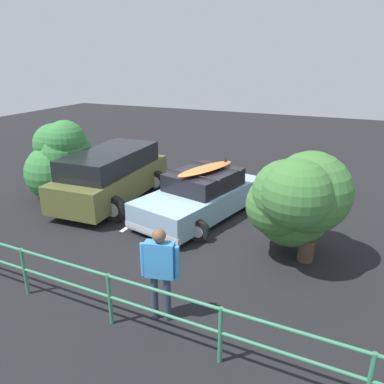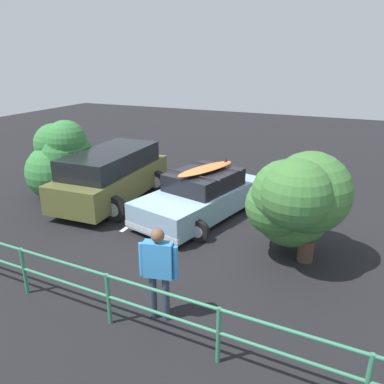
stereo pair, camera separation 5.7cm
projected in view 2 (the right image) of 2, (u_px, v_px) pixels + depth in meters
name	position (u px, v px, depth m)	size (l,w,h in m)	color
ground_plane	(201.00, 221.00, 10.76)	(44.00, 44.00, 0.02)	black
parking_stripe	(155.00, 208.00, 11.72)	(3.74, 0.12, 0.00)	silver
sedan_car	(201.00, 195.00, 10.94)	(2.99, 4.58, 1.63)	#8CADC6
suv_car	(112.00, 175.00, 12.01)	(2.69, 4.68, 1.70)	brown
person_bystander	(159.00, 266.00, 6.42)	(0.68, 0.30, 1.78)	#33384C
railing_fence	(159.00, 307.00, 6.00)	(10.34, 0.42, 1.00)	#387F5B
bush_near_left	(295.00, 198.00, 8.28)	(2.25, 2.63, 2.59)	#4C3828
bush_near_right	(60.00, 158.00, 12.30)	(2.14, 2.04, 2.67)	#4C3828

